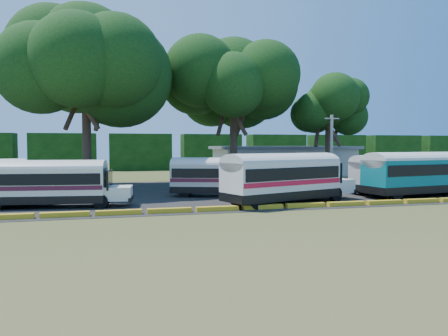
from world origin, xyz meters
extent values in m
plane|color=#334F1A|center=(0.00, 0.00, 0.00)|extent=(160.00, 160.00, 0.00)
cube|color=black|center=(1.00, 12.00, 0.01)|extent=(64.00, 24.00, 0.02)
cube|color=gold|center=(-10.50, 1.00, 0.15)|extent=(2.70, 0.45, 0.30)
cube|color=gold|center=(-7.50, 1.00, 0.15)|extent=(2.70, 0.45, 0.30)
cube|color=gold|center=(-4.50, 1.00, 0.15)|extent=(2.70, 0.45, 0.30)
cube|color=gold|center=(-1.50, 1.00, 0.15)|extent=(2.70, 0.45, 0.30)
cube|color=gold|center=(1.50, 1.00, 0.15)|extent=(2.70, 0.45, 0.30)
cube|color=gold|center=(4.50, 1.00, 0.15)|extent=(2.70, 0.45, 0.30)
cube|color=gold|center=(7.50, 1.00, 0.15)|extent=(2.70, 0.45, 0.30)
cube|color=gold|center=(10.50, 1.00, 0.15)|extent=(2.70, 0.45, 0.30)
cube|color=gold|center=(13.50, 1.00, 0.15)|extent=(2.70, 0.45, 0.30)
cube|color=gold|center=(16.50, 1.00, 0.15)|extent=(2.70, 0.45, 0.30)
cube|color=beige|center=(18.00, 30.00, 1.80)|extent=(18.00, 8.00, 3.60)
cube|color=slate|center=(18.00, 30.00, 3.80)|extent=(19.00, 9.00, 0.40)
cube|color=black|center=(-12.00, 48.00, 3.00)|extent=(10.00, 4.00, 6.00)
cube|color=black|center=(0.00, 48.00, 3.00)|extent=(10.00, 4.00, 6.00)
cube|color=black|center=(12.00, 48.00, 3.00)|extent=(10.00, 4.00, 6.00)
cube|color=black|center=(24.00, 48.00, 3.00)|extent=(10.00, 4.00, 6.00)
cube|color=black|center=(36.00, 48.00, 3.00)|extent=(10.00, 4.00, 6.00)
cube|color=black|center=(48.00, 48.00, 3.00)|extent=(10.00, 4.00, 6.00)
cube|color=black|center=(60.00, 48.00, 3.00)|extent=(10.00, 4.00, 6.00)
cylinder|color=black|center=(-10.55, 6.49, 0.48)|extent=(1.00, 0.56, 0.97)
cylinder|color=black|center=(-11.19, 8.45, 0.48)|extent=(1.00, 0.56, 0.97)
cube|color=maroon|center=(-9.86, 7.80, 0.92)|extent=(2.31, 2.56, 0.92)
cube|color=black|center=(-10.44, 7.61, 1.86)|extent=(0.83, 2.16, 1.33)
cube|color=black|center=(-9.07, 8.05, 0.53)|extent=(0.90, 2.31, 0.29)
cylinder|color=black|center=(-5.59, 3.91, 0.48)|extent=(0.98, 0.39, 0.95)
cylinder|color=black|center=(-5.33, 5.93, 0.48)|extent=(0.98, 0.39, 0.95)
cylinder|color=black|center=(-11.75, 6.75, 0.48)|extent=(0.98, 0.39, 0.95)
cube|color=black|center=(-9.14, 5.39, 0.62)|extent=(8.05, 3.35, 0.52)
cube|color=white|center=(-9.14, 5.39, 1.75)|extent=(8.05, 3.35, 1.74)
cube|color=black|center=(-9.14, 5.39, 1.96)|extent=(7.74, 3.37, 0.73)
cube|color=#511529|center=(-9.14, 5.39, 1.40)|extent=(7.97, 3.38, 0.29)
ellipsoid|color=beige|center=(-9.14, 5.39, 2.62)|extent=(8.05, 3.35, 1.07)
cube|color=white|center=(-4.42, 4.79, 0.90)|extent=(1.97, 2.30, 0.90)
cube|color=black|center=(-5.01, 4.87, 1.83)|extent=(0.42, 2.19, 1.31)
cube|color=black|center=(-3.62, 4.69, 0.52)|extent=(0.47, 2.34, 0.29)
cylinder|color=black|center=(6.77, 6.30, 0.47)|extent=(0.98, 0.56, 0.95)
cylinder|color=black|center=(7.43, 8.22, 0.47)|extent=(0.98, 0.56, 0.95)
cylinder|color=black|center=(0.68, 8.42, 0.47)|extent=(0.98, 0.56, 0.95)
cylinder|color=black|center=(1.34, 10.34, 0.47)|extent=(0.98, 0.56, 0.95)
cube|color=black|center=(3.61, 8.48, 0.62)|extent=(8.12, 4.79, 0.52)
cube|color=beige|center=(3.61, 8.48, 1.74)|extent=(8.12, 4.79, 1.73)
cube|color=black|center=(3.61, 8.48, 1.95)|extent=(7.85, 4.75, 0.73)
cube|color=maroon|center=(3.61, 8.48, 1.39)|extent=(8.06, 4.80, 0.28)
ellipsoid|color=beige|center=(3.61, 8.48, 2.61)|extent=(8.12, 4.79, 1.07)
cube|color=beige|center=(8.08, 6.92, 0.90)|extent=(2.30, 2.53, 0.90)
cube|color=black|center=(7.52, 7.11, 1.83)|extent=(0.85, 2.11, 1.30)
cube|color=black|center=(8.84, 6.65, 0.52)|extent=(0.92, 2.25, 0.28)
cube|color=black|center=(-0.02, 9.74, 0.52)|extent=(0.92, 2.25, 0.28)
cylinder|color=black|center=(11.04, 3.38, 0.54)|extent=(1.12, 0.64, 1.08)
cylinder|color=black|center=(10.27, 5.55, 0.54)|extent=(1.12, 0.64, 1.08)
cylinder|color=black|center=(4.13, 0.93, 0.54)|extent=(1.12, 0.64, 1.08)
cylinder|color=black|center=(3.36, 3.11, 0.54)|extent=(1.12, 0.64, 1.08)
cube|color=black|center=(6.69, 3.06, 0.70)|extent=(9.23, 5.49, 0.59)
cube|color=white|center=(6.69, 3.06, 1.98)|extent=(9.23, 5.49, 1.97)
cube|color=black|center=(6.69, 3.06, 2.21)|extent=(8.92, 5.43, 0.83)
cube|color=red|center=(6.69, 3.06, 1.58)|extent=(9.16, 5.50, 0.32)
ellipsoid|color=beige|center=(6.69, 3.06, 2.96)|extent=(9.23, 5.49, 1.21)
cube|color=white|center=(11.77, 4.86, 1.02)|extent=(2.62, 2.88, 1.02)
cube|color=black|center=(11.13, 4.63, 2.08)|extent=(0.98, 2.39, 1.48)
cube|color=black|center=(12.64, 5.17, 0.59)|extent=(1.06, 2.56, 0.32)
cube|color=black|center=(2.57, 1.61, 0.59)|extent=(1.06, 2.56, 0.32)
cylinder|color=black|center=(22.51, 5.54, 0.50)|extent=(1.01, 0.34, 1.00)
cylinder|color=black|center=(22.38, 7.67, 0.50)|extent=(1.01, 0.34, 1.00)
cylinder|color=black|center=(15.74, 5.13, 0.50)|extent=(1.01, 0.34, 1.00)
cylinder|color=black|center=(15.61, 7.26, 0.50)|extent=(1.01, 0.34, 1.00)
cube|color=black|center=(18.56, 6.37, 0.65)|extent=(8.32, 2.99, 0.55)
cube|color=beige|center=(18.56, 6.37, 1.83)|extent=(8.32, 2.99, 1.83)
cube|color=black|center=(18.56, 6.37, 2.05)|extent=(8.00, 3.03, 0.77)
cube|color=navy|center=(18.56, 6.37, 1.47)|extent=(8.24, 3.02, 0.30)
ellipsoid|color=beige|center=(18.56, 6.37, 2.74)|extent=(8.32, 2.99, 1.12)
cube|color=beige|center=(23.54, 6.67, 0.95)|extent=(1.93, 2.30, 0.95)
cube|color=black|center=(22.91, 6.64, 1.92)|extent=(0.29, 2.30, 1.37)
cube|color=black|center=(14.53, 6.13, 0.55)|extent=(0.33, 2.45, 0.30)
cylinder|color=black|center=(22.56, 6.05, 0.54)|extent=(1.12, 0.47, 1.08)
cylinder|color=black|center=(15.66, 2.60, 0.54)|extent=(1.12, 0.47, 1.08)
cylinder|color=black|center=(15.29, 4.89, 0.54)|extent=(1.12, 0.47, 1.08)
cube|color=black|center=(18.57, 4.24, 0.70)|extent=(9.19, 4.07, 0.60)
cube|color=#096C76|center=(18.57, 4.24, 1.99)|extent=(9.19, 4.07, 1.98)
cube|color=black|center=(18.57, 4.24, 2.22)|extent=(8.85, 4.08, 0.83)
ellipsoid|color=beige|center=(18.57, 4.24, 2.98)|extent=(9.19, 4.07, 1.22)
cube|color=black|center=(14.25, 3.55, 0.60)|extent=(0.61, 2.65, 0.32)
cylinder|color=#3B2B1D|center=(-7.00, 17.17, 4.24)|extent=(0.80, 0.80, 8.48)
cylinder|color=#3B2B1D|center=(-5.78, 17.62, 7.87)|extent=(1.45, 3.00, 4.81)
cylinder|color=#3B2B1D|center=(-8.00, 18.01, 7.87)|extent=(2.28, 2.60, 4.81)
cylinder|color=#3B2B1D|center=(-7.23, 15.89, 7.87)|extent=(3.06, 0.96, 4.81)
ellipsoid|color=black|center=(-7.00, 17.17, 12.31)|extent=(13.07, 13.07, 9.59)
cylinder|color=#3B2B1D|center=(8.22, 20.76, 3.95)|extent=(0.80, 0.80, 7.90)
cylinder|color=#3B2B1D|center=(9.44, 21.21, 7.34)|extent=(1.39, 2.83, 4.50)
cylinder|color=#3B2B1D|center=(7.22, 21.60, 7.34)|extent=(2.17, 2.47, 4.50)
cylinder|color=#3B2B1D|center=(7.99, 19.48, 7.34)|extent=(2.88, 0.93, 4.50)
ellipsoid|color=black|center=(8.22, 20.76, 11.50)|extent=(11.74, 11.74, 8.61)
cylinder|color=#3B2B1D|center=(19.95, 21.13, 3.06)|extent=(0.80, 0.80, 6.13)
cylinder|color=#3B2B1D|center=(21.17, 21.57, 5.69)|extent=(1.20, 2.31, 3.54)
cylinder|color=#3B2B1D|center=(18.96, 21.96, 5.69)|extent=(1.81, 2.04, 3.54)
cylinder|color=#3B2B1D|center=(19.73, 19.85, 5.69)|extent=(2.34, 0.83, 3.54)
ellipsoid|color=black|center=(19.95, 21.13, 9.03)|extent=(7.54, 7.54, 5.53)
cylinder|color=gray|center=(16.56, 14.21, 3.58)|extent=(0.30, 0.30, 7.15)
cube|color=gray|center=(16.56, 14.21, 6.80)|extent=(1.60, 0.12, 0.12)
camera|label=1|loc=(-5.01, -25.32, 4.13)|focal=35.00mm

